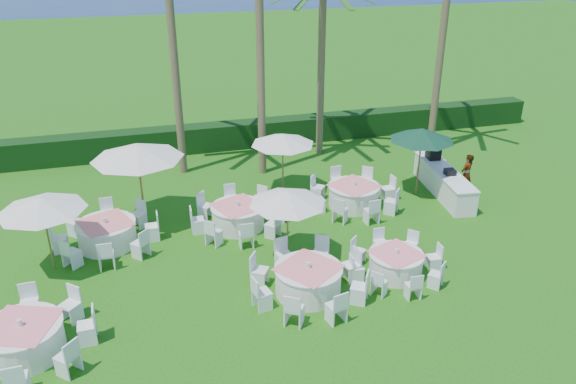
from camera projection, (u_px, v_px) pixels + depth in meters
name	position (u px, v px, depth m)	size (l,w,h in m)	color
ground	(261.00, 294.00, 16.07)	(120.00, 120.00, 0.00)	#1A6010
hedge	(203.00, 138.00, 26.29)	(34.00, 1.00, 1.20)	black
banquet_table_a	(24.00, 339.00, 13.63)	(3.39, 3.39, 1.02)	white
banquet_table_b	(308.00, 280.00, 15.93)	(3.40, 3.40, 1.02)	white
banquet_table_c	(396.00, 263.00, 16.83)	(2.88, 2.88, 0.88)	white
banquet_table_d	(107.00, 233.00, 18.36)	(3.36, 3.36, 1.01)	white
banquet_table_e	(238.00, 216.00, 19.51)	(3.26, 3.26, 0.99)	white
banquet_table_f	(354.00, 195.00, 21.00)	(3.37, 3.37, 1.01)	white
umbrella_a	(41.00, 204.00, 16.33)	(2.57, 2.57, 2.42)	brown
umbrella_b	(287.00, 197.00, 16.84)	(2.37, 2.37, 2.38)	brown
umbrella_c	(137.00, 152.00, 18.88)	(3.13, 3.13, 2.94)	brown
umbrella_d	(283.00, 139.00, 21.35)	(2.45, 2.45, 2.44)	brown
umbrella_green	(422.00, 134.00, 21.11)	(2.46, 2.46, 2.70)	brown
buffet_table	(443.00, 181.00, 22.00)	(1.37, 4.32, 1.51)	white
staff_person	(466.00, 174.00, 21.81)	(0.60, 0.39, 1.65)	gray
palm_b	(174.00, 52.00, 21.96)	(4.40, 4.13, 9.33)	brown
palm_c	(259.00, 11.00, 21.28)	(4.31, 4.33, 12.31)	brown
palm_d	(321.00, 61.00, 24.43)	(4.28, 4.35, 7.61)	brown
palm_e	(442.00, 39.00, 24.09)	(4.38, 4.21, 9.43)	brown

